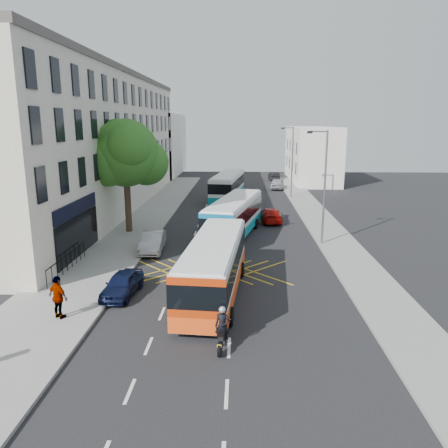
# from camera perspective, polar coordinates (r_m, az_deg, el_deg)

# --- Properties ---
(ground) EXTENTS (120.00, 120.00, 0.00)m
(ground) POSITION_cam_1_polar(r_m,az_deg,el_deg) (20.54, 0.90, -11.78)
(ground) COLOR black
(ground) RESTS_ON ground
(pavement_left) EXTENTS (5.00, 70.00, 0.15)m
(pavement_left) POSITION_cam_1_polar(r_m,az_deg,el_deg) (35.83, -12.26, -1.02)
(pavement_left) COLOR gray
(pavement_left) RESTS_ON ground
(pavement_right) EXTENTS (3.00, 70.00, 0.15)m
(pavement_right) POSITION_cam_1_polar(r_m,az_deg,el_deg) (35.43, 13.69, -1.26)
(pavement_right) COLOR gray
(pavement_right) RESTS_ON ground
(terrace_main) EXTENTS (8.30, 45.00, 13.50)m
(terrace_main) POSITION_cam_1_polar(r_m,az_deg,el_deg) (45.50, -16.53, 10.22)
(terrace_main) COLOR beige
(terrace_main) RESTS_ON ground
(terrace_far) EXTENTS (8.00, 20.00, 10.00)m
(terrace_far) POSITION_cam_1_polar(r_m,az_deg,el_deg) (75.11, -9.01, 10.19)
(terrace_far) COLOR silver
(terrace_far) RESTS_ON ground
(building_right) EXTENTS (6.00, 18.00, 8.00)m
(building_right) POSITION_cam_1_polar(r_m,az_deg,el_deg) (67.63, 11.34, 8.94)
(building_right) COLOR silver
(building_right) RESTS_ON ground
(street_tree) EXTENTS (6.30, 5.70, 8.80)m
(street_tree) POSITION_cam_1_polar(r_m,az_deg,el_deg) (34.84, -12.79, 8.93)
(street_tree) COLOR #382619
(street_tree) RESTS_ON pavement_left
(lamp_near) EXTENTS (1.45, 0.15, 8.00)m
(lamp_near) POSITION_cam_1_polar(r_m,az_deg,el_deg) (31.43, 12.86, 5.43)
(lamp_near) COLOR slate
(lamp_near) RESTS_ON pavement_right
(lamp_far) EXTENTS (1.45, 0.15, 8.00)m
(lamp_far) POSITION_cam_1_polar(r_m,az_deg,el_deg) (51.12, 8.79, 8.46)
(lamp_far) COLOR slate
(lamp_far) RESTS_ON pavement_right
(railings) EXTENTS (0.08, 5.60, 1.14)m
(railings) POSITION_cam_1_polar(r_m,az_deg,el_deg) (27.16, -19.81, -4.66)
(railings) COLOR black
(railings) RESTS_ON pavement_left
(bus_near) EXTENTS (3.19, 10.47, 2.90)m
(bus_near) POSITION_cam_1_polar(r_m,az_deg,el_deg) (22.28, -1.28, -5.53)
(bus_near) COLOR silver
(bus_near) RESTS_ON ground
(bus_mid) EXTENTS (4.62, 10.78, 2.95)m
(bus_mid) POSITION_cam_1_polar(r_m,az_deg,el_deg) (33.65, 1.33, 0.95)
(bus_mid) COLOR silver
(bus_mid) RESTS_ON ground
(bus_far) EXTENTS (3.80, 10.86, 2.99)m
(bus_far) POSITION_cam_1_polar(r_m,az_deg,el_deg) (49.86, 0.47, 4.97)
(bus_far) COLOR silver
(bus_far) RESTS_ON ground
(motorbike) EXTENTS (0.64, 1.97, 1.75)m
(motorbike) POSITION_cam_1_polar(r_m,az_deg,el_deg) (17.49, -0.22, -13.47)
(motorbike) COLOR black
(motorbike) RESTS_ON ground
(parked_car_blue) EXTENTS (1.77, 3.69, 1.22)m
(parked_car_blue) POSITION_cam_1_polar(r_m,az_deg,el_deg) (23.07, -13.14, -7.63)
(parked_car_blue) COLOR #0D1435
(parked_car_blue) RESTS_ON ground
(parked_car_silver) EXTENTS (1.66, 4.18, 1.35)m
(parked_car_silver) POSITION_cam_1_polar(r_m,az_deg,el_deg) (30.30, -9.31, -2.31)
(parked_car_silver) COLOR #A3A5AB
(parked_car_silver) RESTS_ON ground
(red_hatchback) EXTENTS (2.04, 4.41, 1.25)m
(red_hatchback) POSITION_cam_1_polar(r_m,az_deg,el_deg) (39.02, 6.06, 1.19)
(red_hatchback) COLOR #A60C07
(red_hatchback) RESTS_ON ground
(distant_car_grey) EXTENTS (2.44, 5.22, 1.44)m
(distant_car_grey) POSITION_cam_1_polar(r_m,az_deg,el_deg) (59.91, 0.32, 5.53)
(distant_car_grey) COLOR #3B3D42
(distant_car_grey) RESTS_ON ground
(distant_car_silver) EXTENTS (2.23, 4.39, 1.43)m
(distant_car_silver) POSITION_cam_1_polar(r_m,az_deg,el_deg) (58.68, 6.94, 5.27)
(distant_car_silver) COLOR #9C9DA3
(distant_car_silver) RESTS_ON ground
(distant_car_dark) EXTENTS (1.64, 3.99, 1.29)m
(distant_car_dark) POSITION_cam_1_polar(r_m,az_deg,el_deg) (67.57, 6.54, 6.24)
(distant_car_dark) COLOR black
(distant_car_dark) RESTS_ON ground
(pedestrian_far) EXTENTS (1.24, 0.99, 1.96)m
(pedestrian_far) POSITION_cam_1_polar(r_m,az_deg,el_deg) (20.83, -20.83, -8.94)
(pedestrian_far) COLOR gray
(pedestrian_far) RESTS_ON pavement_left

